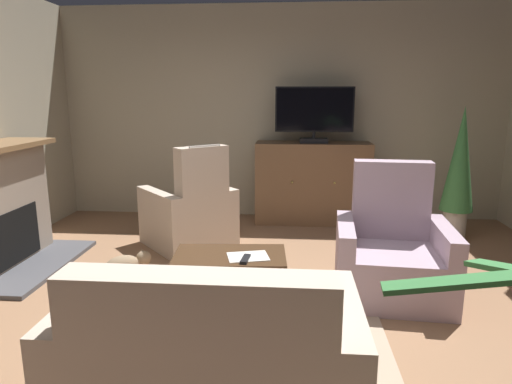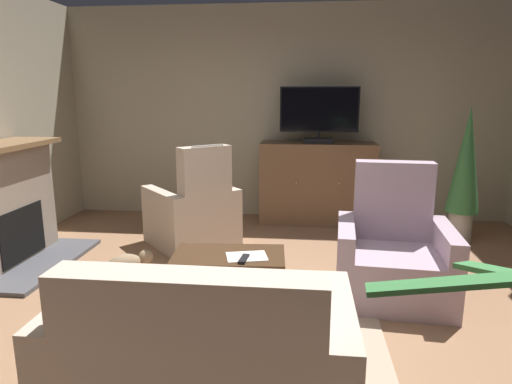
# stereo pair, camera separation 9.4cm
# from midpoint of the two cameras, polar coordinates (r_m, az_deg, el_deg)

# --- Properties ---
(ground_plane) EXTENTS (6.47, 6.62, 0.04)m
(ground_plane) POSITION_cam_midpoint_polar(r_m,az_deg,el_deg) (3.53, 1.98, -16.25)
(ground_plane) COLOR #936B4C
(wall_back) EXTENTS (6.47, 0.10, 2.80)m
(wall_back) POSITION_cam_midpoint_polar(r_m,az_deg,el_deg) (6.16, 4.21, 9.83)
(wall_back) COLOR #B2A88E
(wall_back) RESTS_ON ground_plane
(rug_central) EXTENTS (2.19, 1.63, 0.01)m
(rug_central) POSITION_cam_midpoint_polar(r_m,az_deg,el_deg) (3.17, -3.45, -19.31)
(rug_central) COLOR tan
(rug_central) RESTS_ON ground_plane
(fireplace) EXTENTS (0.89, 1.43, 1.20)m
(fireplace) POSITION_cam_midpoint_polar(r_m,az_deg,el_deg) (5.02, -28.96, -1.82)
(fireplace) COLOR #4C4C51
(fireplace) RESTS_ON ground_plane
(tv_cabinet) EXTENTS (1.47, 0.50, 1.05)m
(tv_cabinet) POSITION_cam_midpoint_polar(r_m,az_deg,el_deg) (5.92, 8.16, 0.90)
(tv_cabinet) COLOR #4A3523
(tv_cabinet) RESTS_ON ground_plane
(television) EXTENTS (0.98, 0.20, 0.70)m
(television) POSITION_cam_midpoint_polar(r_m,az_deg,el_deg) (5.76, 8.46, 9.81)
(television) COLOR black
(television) RESTS_ON tv_cabinet
(coffee_table) EXTENTS (0.88, 0.54, 0.47)m
(coffee_table) POSITION_cam_midpoint_polar(r_m,az_deg,el_deg) (3.50, -2.67, -8.84)
(coffee_table) COLOR #422B19
(coffee_table) RESTS_ON ground_plane
(tv_remote) EXTENTS (0.07, 0.17, 0.02)m
(tv_remote) POSITION_cam_midpoint_polar(r_m,az_deg,el_deg) (3.35, -0.73, -8.47)
(tv_remote) COLOR black
(tv_remote) RESTS_ON coffee_table
(folded_newspaper) EXTENTS (0.35, 0.29, 0.01)m
(folded_newspaper) POSITION_cam_midpoint_polar(r_m,az_deg,el_deg) (3.42, -0.38, -8.16)
(folded_newspaper) COLOR silver
(folded_newspaper) RESTS_ON coffee_table
(sofa_floral) EXTENTS (1.52, 0.89, 0.91)m
(sofa_floral) POSITION_cam_midpoint_polar(r_m,az_deg,el_deg) (2.51, -5.47, -20.51)
(sofa_floral) COLOR #C6B29E
(sofa_floral) RESTS_ON ground_plane
(armchair_angled_to_table) EXTENTS (1.17, 1.17, 1.16)m
(armchair_angled_to_table) POSITION_cam_midpoint_polar(r_m,az_deg,el_deg) (5.04, -7.36, -2.84)
(armchair_angled_to_table) COLOR #C6B29E
(armchair_angled_to_table) RESTS_ON ground_plane
(armchair_by_fireplace) EXTENTS (0.98, 0.89, 1.10)m
(armchair_by_fireplace) POSITION_cam_midpoint_polar(r_m,az_deg,el_deg) (3.97, 17.58, -7.80)
(armchair_by_fireplace) COLOR #AD93A3
(armchair_by_fireplace) RESTS_ON ground_plane
(potted_plant_on_hearth_side) EXTENTS (0.37, 0.37, 1.53)m
(potted_plant_on_hearth_side) POSITION_cam_midpoint_polar(r_m,az_deg,el_deg) (5.58, 25.39, 2.65)
(potted_plant_on_hearth_side) COLOR beige
(potted_plant_on_hearth_side) RESTS_ON ground_plane
(cat) EXTENTS (0.56, 0.43, 0.21)m
(cat) POSITION_cam_midpoint_polar(r_m,az_deg,el_deg) (4.47, -15.27, -8.64)
(cat) COLOR #937A5B
(cat) RESTS_ON ground_plane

